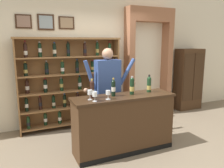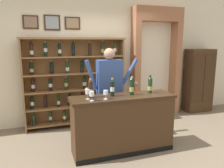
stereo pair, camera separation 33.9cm
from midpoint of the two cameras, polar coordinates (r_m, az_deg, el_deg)
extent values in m
cube|color=#7A6B56|center=(3.93, 5.08, -16.95)|extent=(14.00, 14.00, 0.02)
cube|color=beige|center=(5.12, -2.60, 9.17)|extent=(12.00, 0.16, 3.34)
cube|color=#382316|center=(4.84, -18.40, 14.96)|extent=(0.30, 0.02, 0.27)
cube|color=#846556|center=(4.83, -18.40, 14.97)|extent=(0.24, 0.01, 0.21)
cube|color=#382316|center=(4.87, -13.26, 15.19)|extent=(0.33, 0.02, 0.31)
cube|color=gray|center=(4.85, -13.24, 15.21)|extent=(0.26, 0.01, 0.25)
cube|color=#382316|center=(4.93, -8.20, 15.31)|extent=(0.33, 0.02, 0.26)
cube|color=#8B7255|center=(4.91, -8.17, 15.32)|extent=(0.26, 0.01, 0.21)
cube|color=olive|center=(4.66, -20.10, -0.51)|extent=(0.03, 0.32, 1.91)
cube|color=olive|center=(5.05, 4.29, 0.96)|extent=(0.03, 0.32, 1.91)
cube|color=olive|center=(4.89, -7.76, 0.57)|extent=(2.12, 0.02, 1.91)
cube|color=olive|center=(4.97, -7.17, -9.44)|extent=(2.06, 0.30, 0.02)
cylinder|color=#19381E|center=(4.82, -17.68, -9.08)|extent=(0.07, 0.07, 0.21)
sphere|color=#19381E|center=(4.78, -17.76, -7.83)|extent=(0.07, 0.07, 0.07)
cylinder|color=#19381E|center=(4.77, -17.78, -7.42)|extent=(0.03, 0.03, 0.08)
cylinder|color=maroon|center=(4.76, -17.81, -7.05)|extent=(0.03, 0.03, 0.03)
cylinder|color=black|center=(4.82, -17.68, -9.17)|extent=(0.07, 0.07, 0.07)
cylinder|color=#19381E|center=(4.88, -13.69, -8.54)|extent=(0.07, 0.07, 0.22)
sphere|color=#19381E|center=(4.85, -13.75, -7.26)|extent=(0.07, 0.07, 0.07)
cylinder|color=#19381E|center=(4.84, -13.77, -6.93)|extent=(0.03, 0.03, 0.07)
cylinder|color=#B79338|center=(4.83, -13.78, -6.65)|extent=(0.03, 0.03, 0.03)
cylinder|color=silver|center=(4.88, -13.69, -8.54)|extent=(0.07, 0.07, 0.07)
cylinder|color=#19381E|center=(4.89, -10.25, -8.36)|extent=(0.07, 0.07, 0.22)
sphere|color=#19381E|center=(4.85, -10.30, -7.05)|extent=(0.07, 0.07, 0.07)
cylinder|color=#19381E|center=(4.84, -10.31, -6.67)|extent=(0.03, 0.03, 0.08)
cylinder|color=#99999E|center=(4.83, -10.32, -6.33)|extent=(0.03, 0.03, 0.03)
cylinder|color=silver|center=(4.89, -10.25, -8.46)|extent=(0.07, 0.07, 0.07)
cylinder|color=black|center=(4.97, -7.08, -8.00)|extent=(0.07, 0.07, 0.21)
sphere|color=black|center=(4.93, -7.11, -6.77)|extent=(0.07, 0.07, 0.07)
cylinder|color=black|center=(4.92, -7.12, -6.38)|extent=(0.03, 0.03, 0.08)
cylinder|color=navy|center=(4.92, -7.13, -6.04)|extent=(0.03, 0.03, 0.03)
cylinder|color=silver|center=(4.98, -7.07, -8.35)|extent=(0.07, 0.07, 0.07)
cylinder|color=black|center=(5.00, -3.70, -7.78)|extent=(0.07, 0.07, 0.22)
sphere|color=black|center=(4.96, -3.72, -6.50)|extent=(0.07, 0.07, 0.07)
cylinder|color=black|center=(4.95, -3.72, -6.14)|extent=(0.03, 0.03, 0.08)
cylinder|color=#B79338|center=(4.94, -3.73, -5.82)|extent=(0.04, 0.04, 0.03)
cylinder|color=silver|center=(5.00, -3.70, -7.75)|extent=(0.07, 0.07, 0.07)
cylinder|color=black|center=(5.11, -0.89, -7.38)|extent=(0.07, 0.07, 0.21)
sphere|color=black|center=(5.07, -0.90, -6.17)|extent=(0.07, 0.07, 0.07)
cylinder|color=black|center=(5.06, -0.90, -5.78)|extent=(0.03, 0.03, 0.08)
cylinder|color=navy|center=(5.05, -0.90, -5.43)|extent=(0.03, 0.03, 0.03)
cylinder|color=silver|center=(5.11, -0.89, -7.42)|extent=(0.07, 0.07, 0.07)
cylinder|color=black|center=(5.15, 2.18, -7.25)|extent=(0.07, 0.07, 0.21)
sphere|color=black|center=(5.11, 2.19, -6.05)|extent=(0.07, 0.07, 0.07)
cylinder|color=black|center=(5.11, 2.19, -5.80)|extent=(0.03, 0.03, 0.06)
cylinder|color=black|center=(5.10, 2.19, -5.61)|extent=(0.03, 0.03, 0.03)
cylinder|color=silver|center=(5.14, 2.18, -7.15)|extent=(0.07, 0.07, 0.07)
cube|color=olive|center=(4.86, -7.27, -5.53)|extent=(2.06, 0.30, 0.03)
cylinder|color=black|center=(4.73, -18.03, -4.87)|extent=(0.07, 0.07, 0.23)
sphere|color=black|center=(4.69, -18.11, -3.45)|extent=(0.07, 0.07, 0.07)
cylinder|color=black|center=(4.69, -18.14, -3.03)|extent=(0.03, 0.03, 0.08)
cylinder|color=#B79338|center=(4.68, -18.16, -2.65)|extent=(0.03, 0.03, 0.03)
cylinder|color=silver|center=(4.72, -18.03, -4.84)|extent=(0.07, 0.07, 0.07)
cylinder|color=black|center=(4.76, -14.87, -4.62)|extent=(0.07, 0.07, 0.22)
sphere|color=black|center=(4.73, -14.94, -3.26)|extent=(0.07, 0.07, 0.07)
cylinder|color=black|center=(4.73, -14.96, -2.89)|extent=(0.03, 0.03, 0.07)
cylinder|color=maroon|center=(4.72, -14.98, -2.56)|extent=(0.03, 0.03, 0.03)
cylinder|color=black|center=(4.76, -14.87, -4.62)|extent=(0.07, 0.07, 0.07)
cylinder|color=black|center=(4.78, -11.71, -4.43)|extent=(0.07, 0.07, 0.22)
sphere|color=black|center=(4.75, -11.76, -3.07)|extent=(0.07, 0.07, 0.07)
cylinder|color=black|center=(4.74, -11.78, -2.63)|extent=(0.03, 0.03, 0.08)
cylinder|color=maroon|center=(4.73, -11.80, -2.26)|extent=(0.03, 0.03, 0.03)
cylinder|color=beige|center=(4.78, -11.70, -4.73)|extent=(0.07, 0.07, 0.07)
cylinder|color=black|center=(4.80, -8.99, -4.25)|extent=(0.07, 0.07, 0.22)
sphere|color=black|center=(4.77, -9.03, -2.88)|extent=(0.07, 0.07, 0.07)
cylinder|color=black|center=(4.77, -9.04, -2.56)|extent=(0.03, 0.03, 0.07)
cylinder|color=navy|center=(4.76, -9.05, -2.29)|extent=(0.03, 0.03, 0.03)
cylinder|color=tan|center=(4.80, -8.99, -4.15)|extent=(0.07, 0.07, 0.07)
cylinder|color=black|center=(4.85, -5.68, -3.96)|extent=(0.07, 0.07, 0.23)
sphere|color=black|center=(4.82, -5.71, -2.56)|extent=(0.07, 0.07, 0.07)
cylinder|color=black|center=(4.81, -5.72, -2.21)|extent=(0.03, 0.03, 0.07)
cylinder|color=navy|center=(4.81, -5.72, -1.92)|extent=(0.03, 0.03, 0.03)
cylinder|color=black|center=(4.85, -5.69, -3.88)|extent=(0.07, 0.07, 0.07)
cylinder|color=#19381E|center=(4.89, -2.81, -3.85)|extent=(0.07, 0.07, 0.23)
sphere|color=#19381E|center=(4.86, -2.82, -2.49)|extent=(0.07, 0.07, 0.07)
cylinder|color=#19381E|center=(4.85, -2.83, -2.17)|extent=(0.03, 0.03, 0.07)
cylinder|color=maroon|center=(4.85, -2.83, -1.89)|extent=(0.04, 0.04, 0.03)
cylinder|color=silver|center=(4.89, -2.81, -4.21)|extent=(0.07, 0.07, 0.07)
cylinder|color=black|center=(4.96, 0.12, -3.65)|extent=(0.07, 0.07, 0.22)
sphere|color=black|center=(4.93, 0.12, -2.35)|extent=(0.07, 0.07, 0.07)
cylinder|color=black|center=(4.92, 0.12, -1.98)|extent=(0.03, 0.03, 0.08)
cylinder|color=maroon|center=(4.92, 0.12, -1.67)|extent=(0.03, 0.03, 0.03)
cylinder|color=silver|center=(4.97, 0.12, -3.92)|extent=(0.07, 0.07, 0.07)
cylinder|color=#19381E|center=(5.05, 2.53, -3.40)|extent=(0.07, 0.07, 0.22)
sphere|color=#19381E|center=(5.02, 2.54, -2.11)|extent=(0.07, 0.07, 0.07)
cylinder|color=#19381E|center=(5.01, 2.55, -1.86)|extent=(0.03, 0.03, 0.06)
cylinder|color=maroon|center=(5.01, 2.55, -1.66)|extent=(0.03, 0.03, 0.03)
cylinder|color=beige|center=(5.05, 2.53, -3.39)|extent=(0.07, 0.07, 0.07)
cube|color=olive|center=(4.78, -7.37, -1.47)|extent=(2.06, 0.30, 0.02)
cylinder|color=black|center=(4.69, -17.83, -0.53)|extent=(0.08, 0.08, 0.23)
sphere|color=black|center=(4.67, -17.91, 0.94)|extent=(0.07, 0.07, 0.07)
cylinder|color=black|center=(4.66, -17.94, 1.37)|extent=(0.03, 0.03, 0.08)
cylinder|color=black|center=(4.66, -17.96, 1.77)|extent=(0.04, 0.04, 0.03)
cylinder|color=silver|center=(4.69, -17.82, -0.61)|extent=(0.08, 0.08, 0.07)
cylinder|color=black|center=(4.65, -13.65, -0.43)|extent=(0.08, 0.08, 0.23)
sphere|color=black|center=(4.63, -13.72, 1.02)|extent=(0.07, 0.07, 0.07)
cylinder|color=black|center=(4.63, -13.73, 1.33)|extent=(0.03, 0.03, 0.06)
cylinder|color=maroon|center=(4.63, -13.74, 1.60)|extent=(0.04, 0.04, 0.03)
cylinder|color=silver|center=(4.65, -13.65, -0.34)|extent=(0.08, 0.08, 0.07)
cylinder|color=#19381E|center=(4.71, -9.74, -0.17)|extent=(0.08, 0.08, 0.22)
sphere|color=#19381E|center=(4.69, -9.79, 1.24)|extent=(0.07, 0.07, 0.07)
cylinder|color=#19381E|center=(4.69, -9.80, 1.49)|extent=(0.03, 0.03, 0.06)
cylinder|color=#99999E|center=(4.69, -9.81, 1.71)|extent=(0.04, 0.04, 0.03)
cylinder|color=tan|center=(4.71, -9.74, -0.15)|extent=(0.08, 0.08, 0.07)
cylinder|color=black|center=(4.77, -5.13, 0.12)|extent=(0.08, 0.08, 0.23)
sphere|color=black|center=(4.75, -5.16, 1.55)|extent=(0.07, 0.07, 0.07)
cylinder|color=black|center=(4.74, -5.16, 1.98)|extent=(0.03, 0.03, 0.08)
cylinder|color=navy|center=(4.74, -5.17, 2.36)|extent=(0.03, 0.03, 0.03)
cylinder|color=silver|center=(4.77, -5.13, 0.06)|extent=(0.08, 0.08, 0.07)
cylinder|color=#19381E|center=(4.89, -1.11, 0.47)|extent=(0.08, 0.08, 0.23)
sphere|color=#19381E|center=(4.87, -1.11, 1.89)|extent=(0.07, 0.07, 0.07)
cylinder|color=#19381E|center=(4.87, -1.11, 2.25)|extent=(0.04, 0.04, 0.07)
cylinder|color=black|center=(4.87, -1.12, 2.57)|extent=(0.04, 0.04, 0.03)
cylinder|color=black|center=(4.90, -1.11, 0.20)|extent=(0.08, 0.08, 0.07)
cylinder|color=#19381E|center=(4.96, 2.48, 0.54)|extent=(0.08, 0.08, 0.23)
sphere|color=#19381E|center=(4.94, 2.49, 1.91)|extent=(0.07, 0.07, 0.07)
cylinder|color=#19381E|center=(4.93, 2.49, 2.19)|extent=(0.04, 0.04, 0.06)
cylinder|color=black|center=(4.93, 2.49, 2.43)|extent=(0.04, 0.04, 0.03)
cylinder|color=silver|center=(4.96, 2.47, 0.21)|extent=(0.08, 0.08, 0.07)
cube|color=olive|center=(4.71, -7.47, 2.73)|extent=(2.06, 0.30, 0.02)
cylinder|color=black|center=(4.63, -18.15, 3.61)|extent=(0.07, 0.07, 0.21)
sphere|color=black|center=(4.61, -18.23, 4.98)|extent=(0.07, 0.07, 0.07)
cylinder|color=black|center=(4.61, -18.25, 5.30)|extent=(0.03, 0.03, 0.06)
cylinder|color=#B79338|center=(4.61, -18.26, 5.58)|extent=(0.03, 0.03, 0.03)
cylinder|color=tan|center=(4.63, -18.13, 3.37)|extent=(0.08, 0.08, 0.07)
cylinder|color=black|center=(4.65, -13.27, 3.84)|extent=(0.07, 0.07, 0.20)
sphere|color=black|center=(4.64, -13.33, 5.16)|extent=(0.07, 0.07, 0.07)
cylinder|color=black|center=(4.63, -13.35, 5.53)|extent=(0.03, 0.03, 0.07)
cylinder|color=#99999E|center=(4.63, -13.36, 5.86)|extent=(0.04, 0.04, 0.03)
cylinder|color=black|center=(4.65, -13.26, 3.51)|extent=(0.08, 0.08, 0.06)
cylinder|color=#19381E|center=(4.66, -9.45, 4.07)|extent=(0.07, 0.07, 0.22)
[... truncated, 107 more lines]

